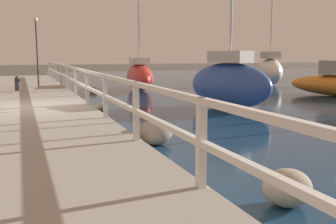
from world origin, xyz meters
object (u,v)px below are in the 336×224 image
at_px(sailboat_white, 270,70).
at_px(sailboat_red, 139,76).
at_px(mooring_bollard, 18,83).
at_px(sailboat_blue, 230,83).
at_px(dock_lamp, 37,41).

height_order(sailboat_white, sailboat_red, sailboat_white).
relative_size(mooring_bollard, sailboat_blue, 0.10).
height_order(dock_lamp, sailboat_blue, sailboat_blue).
bearing_deg(mooring_bollard, sailboat_red, 17.01).
height_order(mooring_bollard, sailboat_white, sailboat_white).
xyz_separation_m(sailboat_blue, sailboat_red, (-0.98, 7.63, -0.13)).
relative_size(dock_lamp, sailboat_blue, 0.51).
relative_size(mooring_bollard, sailboat_white, 0.08).
xyz_separation_m(mooring_bollard, sailboat_white, (14.48, 2.67, 0.26)).
bearing_deg(sailboat_white, mooring_bollard, -145.46).
distance_m(mooring_bollard, sailboat_white, 14.72).
distance_m(sailboat_blue, sailboat_white, 11.40).
height_order(sailboat_blue, sailboat_red, sailboat_blue).
bearing_deg(mooring_bollard, sailboat_blue, -40.27).
relative_size(dock_lamp, sailboat_red, 0.56).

